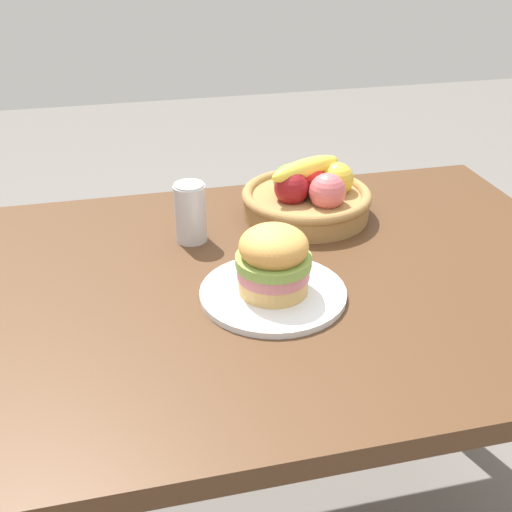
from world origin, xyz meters
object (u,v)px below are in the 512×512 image
plate (273,293)px  sandwich (273,260)px  soda_can (190,213)px  fruit_basket (307,195)px

plate → sandwich: bearing=0.0°
soda_can → fruit_basket: bearing=12.1°
plate → soda_can: soda_can is taller
sandwich → plate: bearing=0.0°
soda_can → fruit_basket: 0.28m
fruit_basket → soda_can: bearing=-167.9°
plate → soda_can: size_ratio=2.10×
soda_can → fruit_basket: size_ratio=0.43×
plate → sandwich: (0.00, 0.00, 0.07)m
sandwich → soda_can: size_ratio=1.07×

